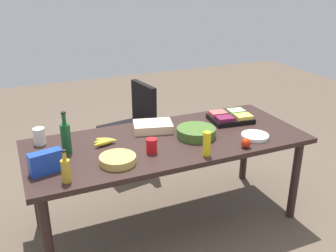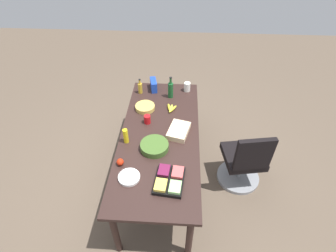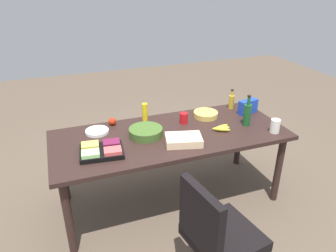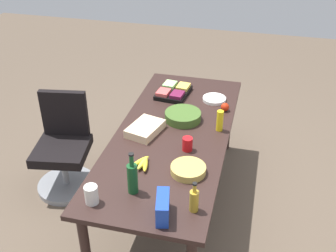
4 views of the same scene
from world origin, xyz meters
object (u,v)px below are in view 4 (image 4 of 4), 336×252
(sheet_cake, at_px, (145,129))
(fruit_platter, at_px, (173,92))
(mustard_bottle, at_px, (220,121))
(conference_table, at_px, (172,141))
(paper_plate_stack, at_px, (214,99))
(wine_bottle, at_px, (132,177))
(chip_bowl, at_px, (188,170))
(banana_bunch, at_px, (143,163))
(salad_bowl, at_px, (183,116))
(office_chair, at_px, (64,153))
(apple_red, at_px, (225,107))
(mayo_jar, at_px, (91,195))
(red_solo_cup, at_px, (187,144))
(chip_bag_blue, at_px, (163,207))
(dressing_bottle, at_px, (194,200))

(sheet_cake, bearing_deg, fruit_platter, 174.45)
(sheet_cake, bearing_deg, mustard_bottle, 107.22)
(conference_table, xyz_separation_m, paper_plate_stack, (-0.65, 0.25, 0.09))
(wine_bottle, distance_m, chip_bowl, 0.44)
(chip_bowl, bearing_deg, paper_plate_stack, 179.02)
(banana_bunch, bearing_deg, salad_bowl, 168.36)
(paper_plate_stack, bearing_deg, salad_bowl, -26.95)
(wine_bottle, bearing_deg, chip_bowl, 132.24)
(fruit_platter, distance_m, wine_bottle, 1.46)
(conference_table, distance_m, chip_bowl, 0.55)
(office_chair, distance_m, apple_red, 1.57)
(mayo_jar, bearing_deg, office_chair, -142.72)
(paper_plate_stack, bearing_deg, wine_bottle, -13.41)
(chip_bowl, xyz_separation_m, red_solo_cup, (-0.28, -0.06, 0.03))
(chip_bowl, height_order, red_solo_cup, red_solo_cup)
(salad_bowl, xyz_separation_m, paper_plate_stack, (-0.42, 0.21, -0.02))
(banana_bunch, distance_m, chip_bowl, 0.34)
(salad_bowl, relative_size, chip_bag_blue, 1.43)
(paper_plate_stack, bearing_deg, dressing_bottle, 3.52)
(mustard_bottle, bearing_deg, sheet_cake, -72.78)
(dressing_bottle, xyz_separation_m, apple_red, (-1.34, 0.03, -0.05))
(office_chair, xyz_separation_m, paper_plate_stack, (-0.63, 1.31, 0.43))
(mayo_jar, bearing_deg, sheet_cake, 174.05)
(conference_table, height_order, red_solo_cup, red_solo_cup)
(office_chair, height_order, wine_bottle, wine_bottle)
(office_chair, bearing_deg, paper_plate_stack, 115.56)
(chip_bowl, distance_m, chip_bag_blue, 0.48)
(conference_table, bearing_deg, dressing_bottle, 22.07)
(office_chair, relative_size, salad_bowl, 2.97)
(banana_bunch, xyz_separation_m, mayo_jar, (0.46, -0.21, 0.04))
(conference_table, height_order, apple_red, apple_red)
(office_chair, distance_m, mustard_bottle, 1.52)
(dressing_bottle, distance_m, fruit_platter, 1.61)
(dressing_bottle, height_order, chip_bag_blue, dressing_bottle)
(banana_bunch, relative_size, chip_bowl, 0.76)
(banana_bunch, relative_size, sheet_cake, 0.61)
(wine_bottle, relative_size, mayo_jar, 2.40)
(fruit_platter, height_order, wine_bottle, wine_bottle)
(wine_bottle, height_order, chip_bowl, wine_bottle)
(conference_table, height_order, office_chair, office_chair)
(salad_bowl, relative_size, paper_plate_stack, 1.43)
(paper_plate_stack, relative_size, chip_bag_blue, 1.00)
(conference_table, xyz_separation_m, salad_bowl, (-0.23, 0.04, 0.12))
(dressing_bottle, bearing_deg, sheet_cake, -145.02)
(wine_bottle, bearing_deg, fruit_platter, -177.46)
(office_chair, xyz_separation_m, mayo_jar, (0.97, 0.74, 0.48))
(mayo_jar, height_order, red_solo_cup, mayo_jar)
(conference_table, bearing_deg, mustard_bottle, 111.04)
(chip_bag_blue, bearing_deg, apple_red, 171.75)
(office_chair, relative_size, red_solo_cup, 8.52)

